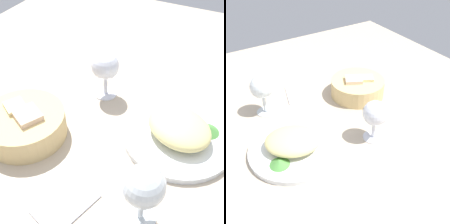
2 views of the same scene
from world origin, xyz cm
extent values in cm
cube|color=#B8A68F|center=(0.00, 0.00, -1.00)|extent=(140.00, 140.00, 2.00)
cylinder|color=white|center=(-8.64, -0.01, 0.70)|extent=(23.53, 23.53, 1.40)
ellipsoid|color=#E7D888|center=(-8.64, -0.01, 3.66)|extent=(18.30, 17.34, 4.52)
cone|color=#4A8C3C|center=(-14.09, -3.78, 2.12)|extent=(5.09, 5.09, 1.43)
cylinder|color=#D8B97A|center=(21.37, 13.42, 2.84)|extent=(17.73, 17.73, 5.69)
cube|color=beige|center=(24.08, 12.30, 4.37)|extent=(5.91, 5.75, 4.49)
cube|color=beige|center=(19.75, 13.51, 4.19)|extent=(7.05, 6.81, 5.43)
cylinder|color=silver|center=(12.43, -6.88, 0.30)|extent=(5.62, 5.62, 0.60)
cylinder|color=silver|center=(12.43, -6.88, 2.86)|extent=(1.00, 1.00, 4.53)
sphere|color=silver|center=(12.43, -6.88, 8.52)|extent=(6.79, 6.79, 6.79)
cylinder|color=silver|center=(-8.65, 20.49, 0.30)|extent=(5.66, 5.66, 0.60)
cylinder|color=silver|center=(-8.65, 20.49, 3.18)|extent=(1.00, 1.00, 5.15)
sphere|color=silver|center=(-8.65, 20.49, 9.22)|extent=(6.93, 6.93, 6.93)
cube|color=silver|center=(4.07, 24.21, 0.40)|extent=(9.79, 12.51, 0.80)
camera|label=1|loc=(-16.24, 46.10, 48.04)|focal=48.22mm
camera|label=2|loc=(-27.77, -52.43, 53.72)|focal=45.82mm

